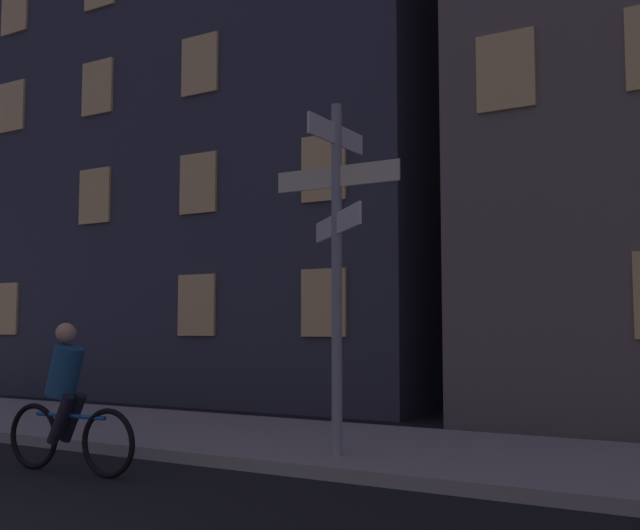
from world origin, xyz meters
name	(u,v)px	position (x,y,z in m)	size (l,w,h in m)	color
sidewalk_kerb	(289,442)	(0.00, 6.77, 0.07)	(40.00, 3.36, 0.14)	gray
signpost	(337,242)	(1.28, 5.77, 2.53)	(1.58, 1.28, 3.99)	gray
cyclist	(67,403)	(-1.10, 4.04, 0.75)	(1.82, 0.34, 1.61)	black
building_left_block	(266,144)	(-5.61, 14.32, 6.32)	(11.50, 8.88, 12.64)	#383842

